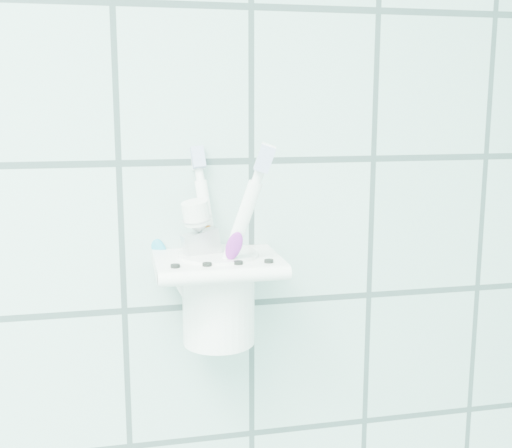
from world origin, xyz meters
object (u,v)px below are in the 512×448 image
cup (219,294)px  toothbrush_pink (207,238)px  toothbrush_blue (224,242)px  toothpaste_tube (214,255)px  holder_bracket (217,265)px  toothbrush_orange (200,235)px

cup → toothbrush_pink: toothbrush_pink is taller
toothbrush_blue → toothpaste_tube: (-0.01, 0.03, -0.02)m
holder_bracket → toothbrush_orange: (-0.02, -0.00, 0.03)m
toothbrush_pink → toothpaste_tube: size_ratio=1.26×
cup → toothbrush_orange: bearing=-164.7°
toothbrush_orange → toothpaste_tube: toothbrush_orange is taller
cup → toothpaste_tube: bearing=103.5°
cup → toothbrush_pink: 0.06m
holder_bracket → toothbrush_blue: toothbrush_blue is taller
holder_bracket → toothbrush_orange: bearing=-176.7°
toothbrush_pink → toothbrush_blue: (0.01, -0.03, 0.00)m
holder_bracket → cup: bearing=70.4°
toothbrush_blue → toothbrush_orange: 0.03m
toothbrush_blue → toothbrush_orange: bearing=146.6°
holder_bracket → cup: 0.03m
cup → toothpaste_tube: (-0.00, 0.01, 0.04)m
toothbrush_orange → cup: bearing=25.9°
holder_bracket → toothbrush_blue: 0.03m
holder_bracket → toothpaste_tube: toothpaste_tube is taller
cup → toothbrush_pink: (-0.01, 0.02, 0.06)m
holder_bracket → toothpaste_tube: size_ratio=0.84×
toothbrush_pink → toothbrush_orange: bearing=-106.0°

